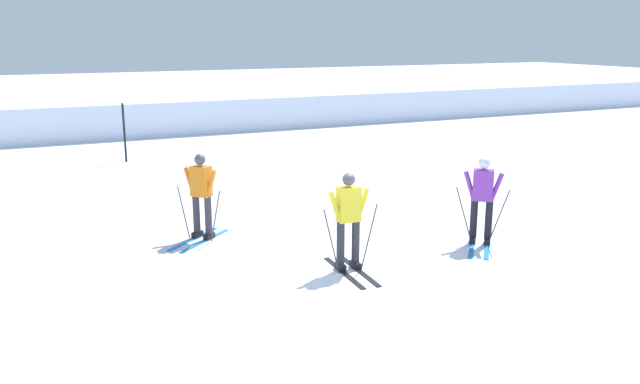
# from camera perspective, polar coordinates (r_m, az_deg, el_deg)

# --- Properties ---
(ground_plane) EXTENTS (120.00, 120.00, 0.00)m
(ground_plane) POSITION_cam_1_polar(r_m,az_deg,el_deg) (11.54, 3.37, -6.59)
(ground_plane) COLOR silver
(far_snow_ridge) EXTENTS (80.00, 8.72, 1.34)m
(far_snow_ridge) POSITION_cam_1_polar(r_m,az_deg,el_deg) (30.49, -15.10, 7.01)
(far_snow_ridge) COLOR silver
(far_snow_ridge) RESTS_ON ground
(skier_yellow) EXTENTS (1.00, 1.62, 1.71)m
(skier_yellow) POSITION_cam_1_polar(r_m,az_deg,el_deg) (11.16, 2.50, -2.33)
(skier_yellow) COLOR black
(skier_yellow) RESTS_ON ground
(skier_purple) EXTENTS (1.31, 1.47, 1.71)m
(skier_purple) POSITION_cam_1_polar(r_m,az_deg,el_deg) (12.90, 13.94, -0.52)
(skier_purple) COLOR #237AC6
(skier_purple) RESTS_ON ground
(skier_orange) EXTENTS (1.45, 1.32, 1.71)m
(skier_orange) POSITION_cam_1_polar(r_m,az_deg,el_deg) (13.06, -10.29, -0.16)
(skier_orange) COLOR #237AC6
(skier_orange) RESTS_ON ground
(trail_marker_pole) EXTENTS (0.07, 0.07, 1.86)m
(trail_marker_pole) POSITION_cam_1_polar(r_m,az_deg,el_deg) (21.49, -16.64, 4.95)
(trail_marker_pole) COLOR black
(trail_marker_pole) RESTS_ON ground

